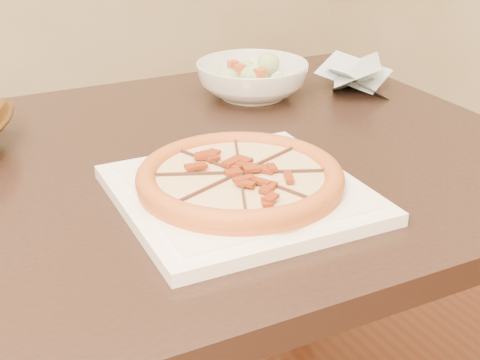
# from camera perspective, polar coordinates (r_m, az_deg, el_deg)

# --- Properties ---
(dining_table) EXTENTS (1.35, 0.89, 0.75)m
(dining_table) POSITION_cam_1_polar(r_m,az_deg,el_deg) (1.06, -9.96, -4.48)
(dining_table) COLOR black
(dining_table) RESTS_ON floor
(plate) EXTENTS (0.33, 0.33, 0.02)m
(plate) POSITION_cam_1_polar(r_m,az_deg,el_deg) (0.90, 0.00, -1.12)
(plate) COLOR white
(plate) RESTS_ON dining_table
(pizza) EXTENTS (0.28, 0.28, 0.03)m
(pizza) POSITION_cam_1_polar(r_m,az_deg,el_deg) (0.89, -0.00, 0.23)
(pizza) COLOR #B2602A
(pizza) RESTS_ON plate
(salad_bowl) EXTENTS (0.24, 0.24, 0.07)m
(salad_bowl) POSITION_cam_1_polar(r_m,az_deg,el_deg) (1.31, 1.05, 8.54)
(salad_bowl) COLOR white
(salad_bowl) RESTS_ON dining_table
(salad) EXTENTS (0.10, 0.11, 0.04)m
(salad) POSITION_cam_1_polar(r_m,az_deg,el_deg) (1.29, 1.00, 10.71)
(salad) COLOR #A1C768
(salad) RESTS_ON salad_bowl
(cling_film) EXTENTS (0.21, 0.19, 0.05)m
(cling_film) POSITION_cam_1_polar(r_m,az_deg,el_deg) (1.36, 9.47, 8.44)
(cling_film) COLOR silver
(cling_film) RESTS_ON dining_table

